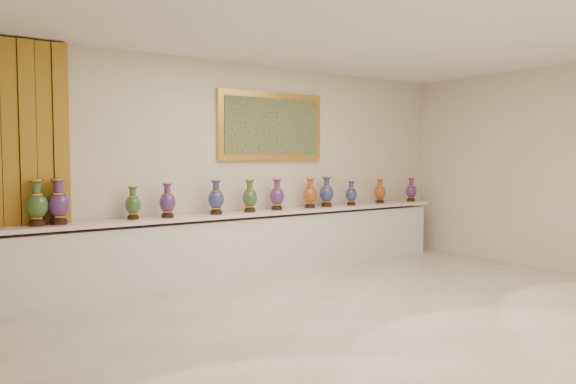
{
  "coord_description": "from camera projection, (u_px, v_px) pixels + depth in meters",
  "views": [
    {
      "loc": [
        -3.99,
        -4.43,
        1.66
      ],
      "look_at": [
        0.43,
        1.7,
        1.2
      ],
      "focal_mm": 35.0,
      "sensor_mm": 36.0,
      "label": 1
    }
  ],
  "objects": [
    {
      "name": "ground",
      "position": [
        348.0,
        312.0,
        6.02
      ],
      "size": [
        8.0,
        8.0,
        0.0
      ],
      "primitive_type": "plane",
      "color": "beige",
      "rests_on": "ground"
    },
    {
      "name": "room",
      "position": [
        50.0,
        163.0,
        6.47
      ],
      "size": [
        8.0,
        8.0,
        8.0
      ],
      "color": "beige",
      "rests_on": "ground"
    },
    {
      "name": "counter",
      "position": [
        239.0,
        245.0,
        7.83
      ],
      "size": [
        7.28,
        0.48,
        0.9
      ],
      "color": "white",
      "rests_on": "ground"
    },
    {
      "name": "vase_1",
      "position": [
        37.0,
        205.0,
        6.25
      ],
      "size": [
        0.28,
        0.28,
        0.52
      ],
      "rotation": [
        0.0,
        0.0,
        -0.19
      ],
      "color": "black",
      "rests_on": "counter"
    },
    {
      "name": "vase_2",
      "position": [
        59.0,
        204.0,
        6.39
      ],
      "size": [
        0.31,
        0.31,
        0.52
      ],
      "rotation": [
        0.0,
        0.0,
        -0.34
      ],
      "color": "black",
      "rests_on": "counter"
    },
    {
      "name": "vase_3",
      "position": [
        133.0,
        205.0,
        6.91
      ],
      "size": [
        0.19,
        0.19,
        0.41
      ],
      "rotation": [
        0.0,
        0.0,
        0.03
      ],
      "color": "black",
      "rests_on": "counter"
    },
    {
      "name": "vase_4",
      "position": [
        167.0,
        202.0,
        7.11
      ],
      "size": [
        0.26,
        0.26,
        0.44
      ],
      "rotation": [
        0.0,
        0.0,
        -0.32
      ],
      "color": "black",
      "rests_on": "counter"
    },
    {
      "name": "vase_5",
      "position": [
        216.0,
        199.0,
        7.52
      ],
      "size": [
        0.25,
        0.25,
        0.46
      ],
      "rotation": [
        0.0,
        0.0,
        -0.18
      ],
      "color": "black",
      "rests_on": "counter"
    },
    {
      "name": "vase_6",
      "position": [
        250.0,
        198.0,
        7.84
      ],
      "size": [
        0.27,
        0.27,
        0.45
      ],
      "rotation": [
        0.0,
        0.0,
        0.38
      ],
      "color": "black",
      "rests_on": "counter"
    },
    {
      "name": "vase_7",
      "position": [
        277.0,
        196.0,
        8.16
      ],
      "size": [
        0.27,
        0.27,
        0.45
      ],
      "rotation": [
        0.0,
        0.0,
        0.39
      ],
      "color": "black",
      "rests_on": "counter"
    },
    {
      "name": "vase_8",
      "position": [
        310.0,
        194.0,
        8.49
      ],
      "size": [
        0.23,
        0.23,
        0.45
      ],
      "rotation": [
        0.0,
        0.0,
        0.1
      ],
      "color": "black",
      "rests_on": "counter"
    },
    {
      "name": "vase_9",
      "position": [
        327.0,
        193.0,
        8.7
      ],
      "size": [
        0.26,
        0.26,
        0.47
      ],
      "rotation": [
        0.0,
        0.0,
        0.23
      ],
      "color": "black",
      "rests_on": "counter"
    },
    {
      "name": "vase_10",
      "position": [
        351.0,
        194.0,
        8.94
      ],
      "size": [
        0.24,
        0.24,
        0.39
      ],
      "rotation": [
        0.0,
        0.0,
        0.42
      ],
      "color": "black",
      "rests_on": "counter"
    },
    {
      "name": "vase_11",
      "position": [
        380.0,
        192.0,
        9.37
      ],
      "size": [
        0.24,
        0.24,
        0.41
      ],
      "rotation": [
        0.0,
        0.0,
        -0.31
      ],
      "color": "black",
      "rests_on": "counter"
    },
    {
      "name": "vase_12",
      "position": [
        411.0,
        191.0,
        9.76
      ],
      "size": [
        0.21,
        0.21,
        0.41
      ],
      "rotation": [
        0.0,
        0.0,
        0.12
      ],
      "color": "black",
      "rests_on": "counter"
    },
    {
      "name": "label_card",
      "position": [
        140.0,
        220.0,
        6.82
      ],
      "size": [
        0.1,
        0.06,
        0.0
      ],
      "primitive_type": "cube",
      "color": "white",
      "rests_on": "counter"
    }
  ]
}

